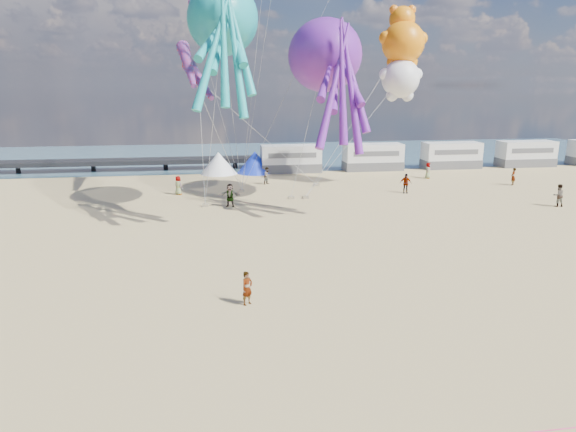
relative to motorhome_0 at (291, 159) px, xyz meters
The scene contains 27 objects.
ground 40.48m from the motorhome_0, 98.53° to the right, with size 120.00×120.00×0.00m, color #D2B779.
water 16.22m from the motorhome_0, 111.80° to the left, with size 120.00×120.00×0.00m, color #395D6E.
motorhome_0 is the anchor object (origin of this frame).
motorhome_1 9.50m from the motorhome_0, ahead, with size 6.60×2.50×3.00m, color silver.
motorhome_2 19.00m from the motorhome_0, ahead, with size 6.60×2.50×3.00m, color silver.
motorhome_3 28.50m from the motorhome_0, ahead, with size 6.60×2.50×3.00m, color silver.
tent_white 8.01m from the motorhome_0, behind, with size 4.00×4.00×2.40m, color white.
tent_blue 4.01m from the motorhome_0, behind, with size 4.00×4.00×2.40m, color #1933CC.
standing_person 35.91m from the motorhome_0, 102.03° to the right, with size 0.56×0.37×1.53m, color tan.
beachgoer_0 15.86m from the motorhome_0, 137.94° to the right, with size 0.61×0.40×1.68m, color #7F6659.
beachgoer_1 27.18m from the motorhome_0, 47.03° to the right, with size 0.88×0.57×1.81m, color #7F6659.
beachgoer_3 15.48m from the motorhome_0, 57.07° to the right, with size 1.14×0.66×1.77m, color #7F6659.
beachgoer_4 17.62m from the motorhome_0, 114.95° to the right, with size 1.09×0.45×1.86m, color #7F6659.
beachgoer_5 22.94m from the motorhome_0, 28.41° to the right, with size 1.55×0.49×1.67m, color #7F6659.
beachgoer_6 14.86m from the motorhome_0, 24.50° to the right, with size 0.60×0.39×1.64m, color #7F6659.
beachgoer_7 7.71m from the motorhome_0, 116.32° to the right, with size 0.82×0.53×1.68m, color #7F6659.
sandbag_a 18.35m from the motorhome_0, 120.97° to the right, with size 0.50×0.35×0.22m, color gray.
sandbag_b 14.06m from the motorhome_0, 98.82° to the right, with size 0.50×0.35×0.22m, color gray.
sandbag_c 14.01m from the motorhome_0, 93.66° to the right, with size 0.50×0.35×0.22m, color gray.
sandbag_d 8.65m from the motorhome_0, 82.02° to the right, with size 0.50×0.35×0.22m, color gray.
sandbag_e 12.13m from the motorhome_0, 120.74° to the right, with size 0.50×0.35×0.22m, color gray.
kite_octopus_teal 22.31m from the motorhome_0, 114.40° to the right, with size 4.37×10.20×11.66m, color teal, non-canonical shape.
kite_octopus_purple 17.48m from the motorhome_0, 88.03° to the right, with size 4.65×10.84×12.39m, color #70219D, non-canonical shape.
kite_panda 15.64m from the motorhome_0, 49.05° to the right, with size 4.20×3.96×5.94m, color white, non-canonical shape.
kite_teddy_orange 17.43m from the motorhome_0, 47.38° to the right, with size 4.67×4.40×6.59m, color orange, non-canonical shape.
windsock_mid 22.97m from the motorhome_0, 115.99° to the right, with size 1.00×5.20×5.20m, color red, non-canonical shape.
windsock_right 25.56m from the motorhome_0, 114.94° to the right, with size 0.90×5.48×5.48m, color red, non-canonical shape.
Camera 1 is at (-2.88, -16.22, 9.43)m, focal length 32.00 mm.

